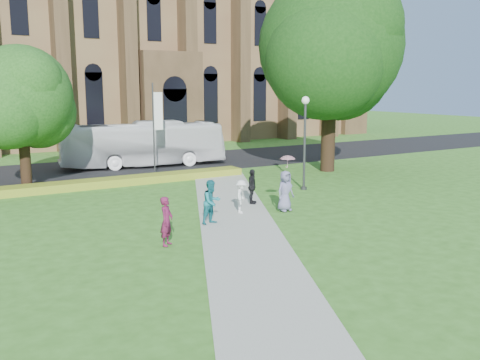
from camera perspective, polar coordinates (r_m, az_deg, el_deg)
ground at (r=21.17m, az=1.39°, el=-5.92°), size 160.00×160.00×0.00m
road at (r=39.20m, az=-14.40°, el=1.20°), size 160.00×10.00×0.02m
footpath at (r=21.99m, az=-0.00°, el=-5.26°), size 15.58×28.54×0.04m
flower_hedge at (r=32.17m, az=-14.35°, el=-0.29°), size 18.00×1.40×0.45m
cathedral at (r=61.06m, az=-11.11°, el=16.60°), size 52.60×18.25×28.00m
streetlamp at (r=30.10m, az=6.93°, el=5.16°), size 0.44×0.44×5.24m
large_tree at (r=37.04m, az=9.66°, el=13.85°), size 9.60×9.60×13.20m
street_tree_1 at (r=32.08m, az=-22.35°, el=8.23°), size 5.60×5.60×8.05m
banner_pole_0 at (r=35.00m, az=-9.04°, el=5.94°), size 0.70×0.10×6.00m
tour_coach at (r=39.36m, az=-10.29°, el=3.81°), size 12.01×4.42×3.27m
pedestrian_0 at (r=19.72m, az=-7.84°, el=-4.37°), size 0.78×0.77×1.82m
pedestrian_1 at (r=22.57m, az=-3.04°, el=-2.35°), size 1.06×0.92×1.88m
pedestrian_2 at (r=24.48m, az=0.13°, el=-1.77°), size 1.06×1.13×1.54m
pedestrian_3 at (r=26.38m, az=1.29°, el=-0.70°), size 1.00×1.03×1.73m
pedestrian_4 at (r=24.99m, az=4.85°, el=-1.15°), size 1.01×0.74×1.89m
parasol at (r=24.97m, az=5.09°, el=1.73°), size 0.81×0.81×0.60m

